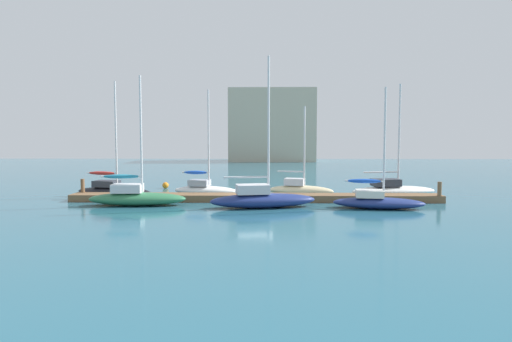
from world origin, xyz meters
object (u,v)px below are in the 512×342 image
Objects in this scene: sailboat_0 at (113,189)px; sailboat_3 at (262,198)px; harbor_building_distant at (272,125)px; sailboat_6 at (393,189)px; mooring_buoy_orange at (166,185)px; sailboat_2 at (205,188)px; sailboat_4 at (300,189)px; sailboat_5 at (377,200)px; sailboat_1 at (136,196)px.

sailboat_3 is at bearing -13.22° from sailboat_0.
sailboat_3 is 0.62× the size of harbor_building_distant.
harbor_building_distant is at bearing 89.94° from sailboat_6.
sailboat_2 is at bearing -48.27° from mooring_buoy_orange.
sailboat_0 is at bearing -163.35° from sailboat_4.
sailboat_4 is 0.81× the size of sailboat_6.
sailboat_0 is at bearing 172.39° from sailboat_5.
sailboat_0 is 7.07m from sailboat_2.
sailboat_6 is (21.55, 0.31, 0.01)m from sailboat_0.
sailboat_1 is at bearing -116.24° from sailboat_2.
sailboat_1 is at bearing -100.09° from harbor_building_distant.
sailboat_2 is 0.52× the size of harbor_building_distant.
harbor_building_distant is (-8.64, 50.22, 6.06)m from sailboat_6.
sailboat_2 is 0.84× the size of sailboat_3.
sailboat_6 is at bearing 8.95° from sailboat_2.
sailboat_3 is 1.13× the size of sailboat_6.
sailboat_0 reaches higher than sailboat_2.
sailboat_6 is (18.44, 4.85, -0.05)m from sailboat_1.
harbor_building_distant is (10.01, 45.19, 6.34)m from mooring_buoy_orange.
sailboat_1 reaches higher than sailboat_5.
sailboat_6 is 15.37× the size of mooring_buoy_orange.
mooring_buoy_orange is (2.90, 5.34, -0.26)m from sailboat_0.
sailboat_4 is 12.50m from mooring_buoy_orange.
sailboat_1 reaches higher than sailboat_4.
sailboat_1 is 0.88× the size of sailboat_3.
sailboat_3 is at bearing -7.71° from sailboat_1.
sailboat_2 reaches higher than sailboat_5.
sailboat_5 is at bearing -83.85° from harbor_building_distant.
sailboat_1 is 8.48m from sailboat_3.
sailboat_3 is (8.44, -0.76, 0.01)m from sailboat_1.
sailboat_2 is 1.06× the size of sailboat_5.
sailboat_0 is at bearing -118.50° from mooring_buoy_orange.
sailboat_0 is 1.07× the size of sailboat_2.
sailboat_6 is (7.08, -0.32, 0.01)m from sailboat_4.
harbor_building_distant is at bearing 77.25° from sailboat_3.
sailboat_3 is (4.52, -6.00, 0.07)m from sailboat_2.
sailboat_3 is 1.40× the size of sailboat_4.
sailboat_4 is 50.29m from harbor_building_distant.
sailboat_1 is 15.86m from sailboat_5.
harbor_building_distant reaches higher than sailboat_3.
sailboat_0 is 21.55m from sailboat_6.
sailboat_6 is at bearing 12.20° from sailboat_0.
sailboat_2 is at bearing -96.73° from harbor_building_distant.
sailboat_1 is at bearing -175.10° from sailboat_6.
sailboat_1 is at bearing -141.41° from sailboat_4.
sailboat_2 reaches higher than sailboat_4.
sailboat_1 reaches higher than sailboat_6.
sailboat_1 is 1.05× the size of sailboat_2.
sailboat_2 is 14.52m from sailboat_6.
sailboat_3 is 56.16m from harbor_building_distant.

